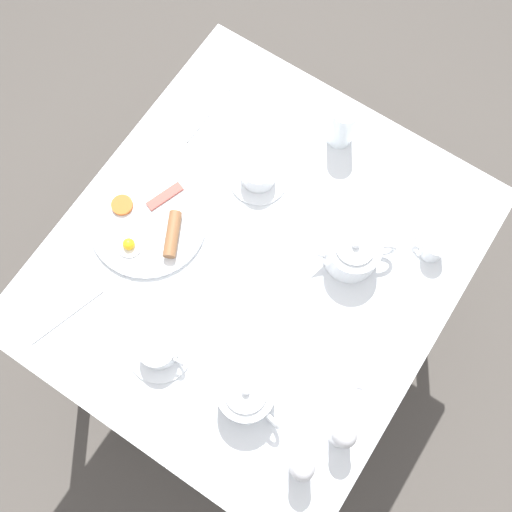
{
  "coord_description": "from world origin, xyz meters",
  "views": [
    {
      "loc": [
        -0.23,
        0.35,
        2.11
      ],
      "look_at": [
        0.0,
        0.0,
        0.76
      ],
      "focal_mm": 42.0,
      "sensor_mm": 36.0,
      "label": 1
    }
  ],
  "objects_px": {
    "teapot_far": "(247,394)",
    "pepper_grinder": "(301,468)",
    "fork_by_plate": "(207,114)",
    "teacup_with_saucer_right": "(258,174)",
    "salt_grinder": "(343,436)",
    "creamer_jug": "(433,248)",
    "spoon_for_tea": "(362,354)",
    "water_glass_tall": "(341,124)",
    "knife_by_plate": "(67,315)",
    "teapot_near": "(353,252)",
    "teacup_with_saucer_left": "(159,350)",
    "breakfast_plate": "(149,223)"
  },
  "relations": [
    {
      "from": "teapot_far",
      "to": "teacup_with_saucer_right",
      "type": "height_order",
      "value": "teapot_far"
    },
    {
      "from": "breakfast_plate",
      "to": "teapot_far",
      "type": "distance_m",
      "value": 0.47
    },
    {
      "from": "water_glass_tall",
      "to": "teacup_with_saucer_right",
      "type": "bearing_deg",
      "value": 62.92
    },
    {
      "from": "teapot_near",
      "to": "knife_by_plate",
      "type": "relative_size",
      "value": 0.89
    },
    {
      "from": "teacup_with_saucer_right",
      "to": "knife_by_plate",
      "type": "xyz_separation_m",
      "value": [
        0.18,
        0.54,
        -0.03
      ]
    },
    {
      "from": "teacup_with_saucer_left",
      "to": "teapot_far",
      "type": "bearing_deg",
      "value": -173.04
    },
    {
      "from": "teacup_with_saucer_left",
      "to": "fork_by_plate",
      "type": "height_order",
      "value": "teacup_with_saucer_left"
    },
    {
      "from": "teapot_near",
      "to": "water_glass_tall",
      "type": "bearing_deg",
      "value": -92.05
    },
    {
      "from": "creamer_jug",
      "to": "pepper_grinder",
      "type": "relative_size",
      "value": 0.67
    },
    {
      "from": "breakfast_plate",
      "to": "salt_grinder",
      "type": "relative_size",
      "value": 2.45
    },
    {
      "from": "teapot_far",
      "to": "pepper_grinder",
      "type": "xyz_separation_m",
      "value": [
        -0.18,
        0.06,
        0.02
      ]
    },
    {
      "from": "creamer_jug",
      "to": "breakfast_plate",
      "type": "bearing_deg",
      "value": 27.32
    },
    {
      "from": "teacup_with_saucer_left",
      "to": "teacup_with_saucer_right",
      "type": "relative_size",
      "value": 1.0
    },
    {
      "from": "knife_by_plate",
      "to": "fork_by_plate",
      "type": "bearing_deg",
      "value": -87.36
    },
    {
      "from": "teacup_with_saucer_right",
      "to": "creamer_jug",
      "type": "relative_size",
      "value": 1.88
    },
    {
      "from": "pepper_grinder",
      "to": "teapot_far",
      "type": "bearing_deg",
      "value": -19.51
    },
    {
      "from": "breakfast_plate",
      "to": "fork_by_plate",
      "type": "xyz_separation_m",
      "value": [
        0.06,
        -0.33,
        -0.01
      ]
    },
    {
      "from": "teapot_near",
      "to": "teacup_with_saucer_left",
      "type": "distance_m",
      "value": 0.5
    },
    {
      "from": "knife_by_plate",
      "to": "teapot_far",
      "type": "bearing_deg",
      "value": -170.15
    },
    {
      "from": "teapot_far",
      "to": "spoon_for_tea",
      "type": "relative_size",
      "value": 1.42
    },
    {
      "from": "teapot_near",
      "to": "teacup_with_saucer_left",
      "type": "xyz_separation_m",
      "value": [
        0.25,
        0.43,
        -0.02
      ]
    },
    {
      "from": "teapot_far",
      "to": "fork_by_plate",
      "type": "xyz_separation_m",
      "value": [
        0.48,
        -0.54,
        -0.04
      ]
    },
    {
      "from": "teapot_far",
      "to": "salt_grinder",
      "type": "bearing_deg",
      "value": -157.82
    },
    {
      "from": "teapot_near",
      "to": "salt_grinder",
      "type": "distance_m",
      "value": 0.41
    },
    {
      "from": "teapot_near",
      "to": "fork_by_plate",
      "type": "height_order",
      "value": "teapot_near"
    },
    {
      "from": "teacup_with_saucer_right",
      "to": "teacup_with_saucer_left",
      "type": "bearing_deg",
      "value": 95.88
    },
    {
      "from": "teacup_with_saucer_left",
      "to": "water_glass_tall",
      "type": "distance_m",
      "value": 0.7
    },
    {
      "from": "spoon_for_tea",
      "to": "creamer_jug",
      "type": "bearing_deg",
      "value": -92.44
    },
    {
      "from": "teapot_far",
      "to": "teapot_near",
      "type": "bearing_deg",
      "value": -81.93
    },
    {
      "from": "water_glass_tall",
      "to": "spoon_for_tea",
      "type": "xyz_separation_m",
      "value": [
        -0.33,
        0.44,
        -0.06
      ]
    },
    {
      "from": "breakfast_plate",
      "to": "fork_by_plate",
      "type": "relative_size",
      "value": 1.52
    },
    {
      "from": "salt_grinder",
      "to": "teapot_near",
      "type": "bearing_deg",
      "value": -62.71
    },
    {
      "from": "teapot_near",
      "to": "pepper_grinder",
      "type": "bearing_deg",
      "value": 69.55
    },
    {
      "from": "teapot_far",
      "to": "water_glass_tall",
      "type": "height_order",
      "value": "water_glass_tall"
    },
    {
      "from": "teapot_far",
      "to": "teacup_with_saucer_right",
      "type": "bearing_deg",
      "value": -47.45
    },
    {
      "from": "teapot_near",
      "to": "creamer_jug",
      "type": "bearing_deg",
      "value": 179.66
    },
    {
      "from": "knife_by_plate",
      "to": "breakfast_plate",
      "type": "bearing_deg",
      "value": -95.39
    },
    {
      "from": "water_glass_tall",
      "to": "knife_by_plate",
      "type": "distance_m",
      "value": 0.8
    },
    {
      "from": "teapot_far",
      "to": "salt_grinder",
      "type": "distance_m",
      "value": 0.22
    },
    {
      "from": "teapot_near",
      "to": "water_glass_tall",
      "type": "height_order",
      "value": "water_glass_tall"
    },
    {
      "from": "breakfast_plate",
      "to": "teapot_far",
      "type": "xyz_separation_m",
      "value": [
        -0.42,
        0.21,
        0.04
      ]
    },
    {
      "from": "teacup_with_saucer_right",
      "to": "spoon_for_tea",
      "type": "bearing_deg",
      "value": 151.52
    },
    {
      "from": "fork_by_plate",
      "to": "spoon_for_tea",
      "type": "relative_size",
      "value": 1.31
    },
    {
      "from": "spoon_for_tea",
      "to": "water_glass_tall",
      "type": "bearing_deg",
      "value": -53.37
    },
    {
      "from": "breakfast_plate",
      "to": "water_glass_tall",
      "type": "relative_size",
      "value": 2.25
    },
    {
      "from": "water_glass_tall",
      "to": "spoon_for_tea",
      "type": "bearing_deg",
      "value": 126.63
    },
    {
      "from": "creamer_jug",
      "to": "salt_grinder",
      "type": "bearing_deg",
      "value": 94.32
    },
    {
      "from": "teacup_with_saucer_left",
      "to": "teacup_with_saucer_right",
      "type": "distance_m",
      "value": 0.49
    },
    {
      "from": "creamer_jug",
      "to": "spoon_for_tea",
      "type": "xyz_separation_m",
      "value": [
        0.01,
        0.3,
        -0.03
      ]
    },
    {
      "from": "teacup_with_saucer_right",
      "to": "salt_grinder",
      "type": "xyz_separation_m",
      "value": [
        -0.49,
        0.42,
        0.03
      ]
    }
  ]
}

